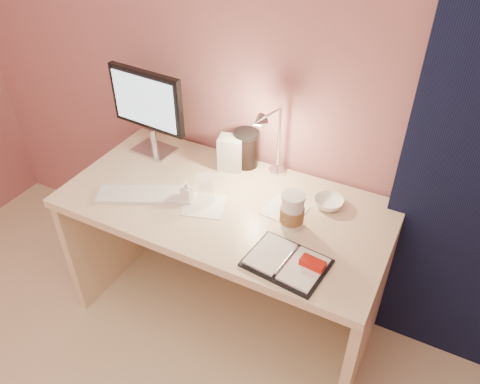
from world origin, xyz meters
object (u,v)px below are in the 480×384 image
at_px(planner, 289,262).
at_px(product_box, 231,153).
at_px(desk, 234,231).
at_px(dark_jar, 246,150).
at_px(coffee_cup, 292,212).
at_px(bowl, 329,203).
at_px(desk_lamp, 277,141).
at_px(keyboard, 145,195).
at_px(lotion_bottle, 187,191).
at_px(monitor, 149,105).
at_px(clear_cup, 206,189).

distance_m(planner, product_box, 0.66).
bearing_deg(desk, dark_jar, 101.95).
distance_m(coffee_cup, bowl, 0.21).
height_order(bowl, desk_lamp, desk_lamp).
bearing_deg(keyboard, coffee_cup, -16.46).
xyz_separation_m(product_box, desk_lamp, (0.23, -0.01, 0.14)).
bearing_deg(planner, desk, 149.33).
xyz_separation_m(planner, desk_lamp, (-0.25, 0.44, 0.21)).
relative_size(keyboard, coffee_cup, 2.62).
bearing_deg(desk, lotion_bottle, -137.18).
bearing_deg(product_box, planner, -56.43).
bearing_deg(lotion_bottle, monitor, 144.48).
bearing_deg(desk, planner, -37.11).
height_order(desk, monitor, monitor).
relative_size(bowl, desk_lamp, 0.36).
height_order(desk, product_box, product_box).
xyz_separation_m(monitor, dark_jar, (0.46, 0.10, -0.17)).
distance_m(desk, desk_lamp, 0.49).
xyz_separation_m(coffee_cup, clear_cup, (-0.38, -0.02, -0.01)).
xyz_separation_m(monitor, clear_cup, (0.43, -0.23, -0.19)).
bearing_deg(keyboard, clear_cup, -6.64).
relative_size(bowl, lotion_bottle, 1.27).
bearing_deg(planner, monitor, 161.79).
bearing_deg(keyboard, bowl, -4.17).
xyz_separation_m(coffee_cup, product_box, (-0.41, 0.25, 0.01)).
bearing_deg(desk_lamp, dark_jar, 175.11).
distance_m(clear_cup, lotion_bottle, 0.08).
bearing_deg(clear_cup, product_box, 95.33).
bearing_deg(planner, coffee_cup, 116.50).
relative_size(desk, monitor, 3.32).
distance_m(planner, desk_lamp, 0.55).
bearing_deg(dark_jar, product_box, -131.66).
distance_m(bowl, lotion_bottle, 0.60).
bearing_deg(dark_jar, desk, -78.05).
height_order(product_box, desk_lamp, desk_lamp).
height_order(planner, dark_jar, dark_jar).
bearing_deg(dark_jar, coffee_cup, -41.01).
height_order(bowl, dark_jar, dark_jar).
height_order(dark_jar, product_box, product_box).
xyz_separation_m(planner, product_box, (-0.48, 0.45, 0.07)).
height_order(desk, keyboard, keyboard).
relative_size(planner, coffee_cup, 1.99).
distance_m(keyboard, desk_lamp, 0.61).
distance_m(planner, lotion_bottle, 0.55).
bearing_deg(dark_jar, desk_lamp, -21.24).
bearing_deg(lotion_bottle, desk_lamp, 45.95).
relative_size(lotion_bottle, dark_jar, 0.62).
relative_size(planner, clear_cup, 2.41).
height_order(clear_cup, bowl, clear_cup).
height_order(bowl, product_box, product_box).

